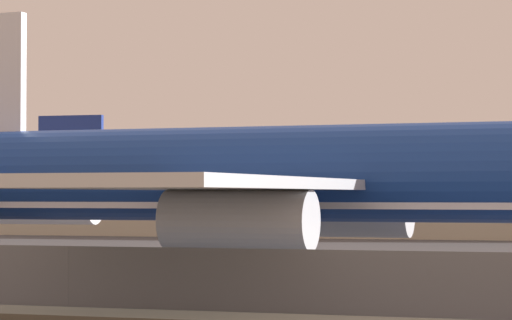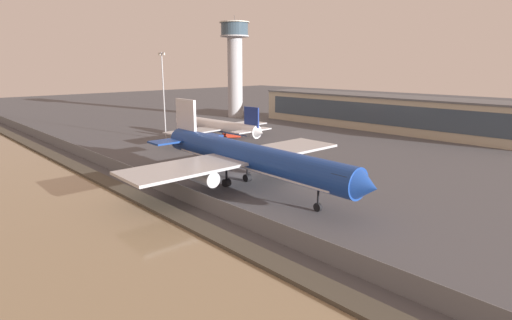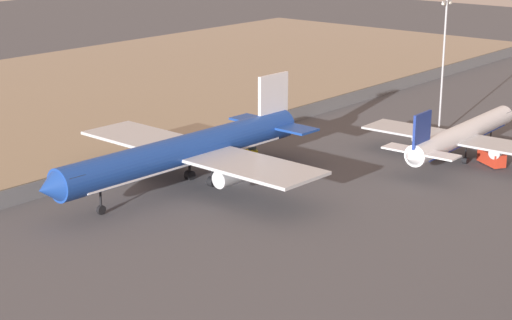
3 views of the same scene
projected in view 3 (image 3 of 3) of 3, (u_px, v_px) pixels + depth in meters
ground_plane at (236, 181)px, 129.53m from camera, size 500.00×500.00×0.00m
shoreline_seawall at (143, 155)px, 142.15m from camera, size 320.00×3.00×0.50m
perimeter_fence at (162, 154)px, 139.07m from camera, size 280.00×0.10×2.60m
cargo_jet_blue at (189, 151)px, 125.51m from camera, size 50.37×43.22×14.31m
passenger_jet_white at (461, 135)px, 139.65m from camera, size 37.74×32.47×10.56m
baggage_tug at (251, 151)px, 142.17m from camera, size 3.18×3.53×1.80m
ops_van at (491, 157)px, 137.07m from camera, size 4.51×5.53×2.48m
apron_light_mast_apron_west at (443, 62)px, 151.11m from camera, size 3.20×0.40×24.41m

